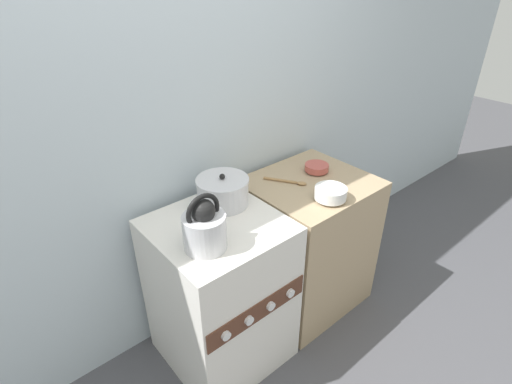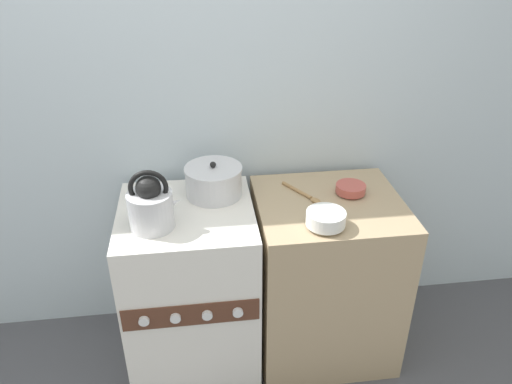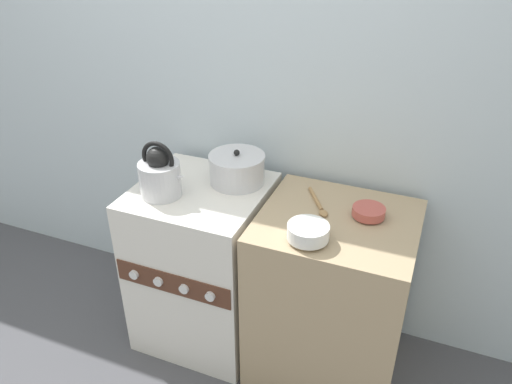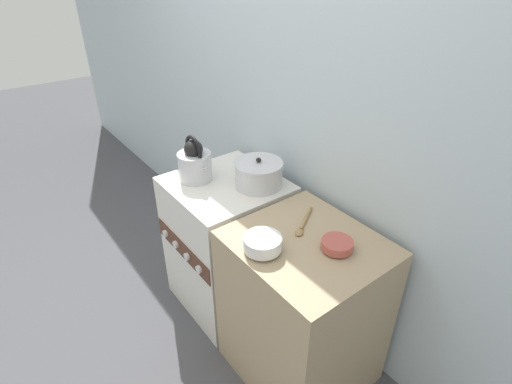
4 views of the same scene
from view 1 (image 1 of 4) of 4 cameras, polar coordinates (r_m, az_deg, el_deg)
ground_plane at (r=2.31m, az=0.28°, el=-25.74°), size 12.00×12.00×0.00m
wall_back at (r=1.97m, az=-12.70°, el=9.73°), size 7.00×0.06×2.50m
stove at (r=2.13m, az=-5.01°, el=-14.14°), size 0.59×0.61×0.86m
counter at (r=2.47m, az=7.25°, el=-7.17°), size 0.66×0.60×0.85m
kettle at (r=1.67m, az=-7.34°, el=-5.01°), size 0.23×0.18×0.26m
cooking_pot at (r=1.97m, az=-4.75°, el=0.11°), size 0.26×0.26×0.17m
enamel_bowl at (r=2.06m, az=10.60°, el=-0.16°), size 0.16×0.16×0.07m
small_ceramic_bowl at (r=2.34m, az=8.66°, el=3.48°), size 0.14×0.14×0.05m
wooden_spoon at (r=2.21m, az=4.64°, el=1.52°), size 0.15×0.22×0.02m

